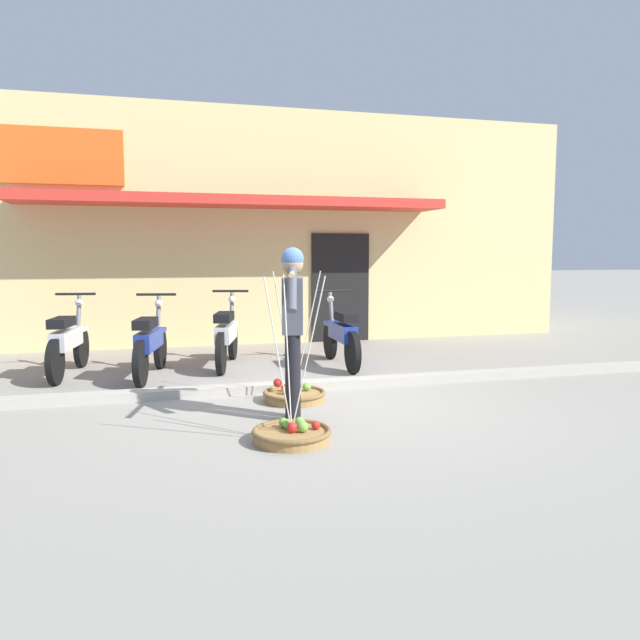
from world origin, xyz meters
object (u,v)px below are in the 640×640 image
motorcycle_end_of_row (341,335)px  motorcycle_nearest_shop (68,342)px  fruit_basket_left_side (292,433)px  motorcycle_third_in_row (227,336)px  fruit_vendor (293,321)px  fruit_basket_right_side (294,395)px  motorcycle_second_in_row (150,344)px

motorcycle_end_of_row → motorcycle_nearest_shop: bearing=175.8°
fruit_basket_left_side → motorcycle_third_in_row: size_ratio=0.82×
motorcycle_end_of_row → fruit_vendor: bearing=-116.6°
motorcycle_nearest_shop → motorcycle_end_of_row: same height
fruit_basket_right_side → motorcycle_third_in_row: (-0.46, 2.30, 0.38)m
fruit_basket_right_side → motorcycle_end_of_row: bearing=59.1°
fruit_basket_left_side → motorcycle_nearest_shop: (-2.24, 3.63, 0.38)m
fruit_basket_left_side → fruit_basket_right_side: size_ratio=1.00×
fruit_vendor → motorcycle_third_in_row: 3.08m
motorcycle_nearest_shop → motorcycle_third_in_row: same height
motorcycle_third_in_row → motorcycle_end_of_row: bearing=-13.5°
motorcycle_third_in_row → motorcycle_nearest_shop: bearing=-177.0°
fruit_vendor → motorcycle_nearest_shop: 3.82m
motorcycle_end_of_row → motorcycle_second_in_row: bearing=-177.4°
fruit_basket_left_side → motorcycle_end_of_row: size_ratio=0.80×
fruit_vendor → fruit_basket_left_side: 1.17m
fruit_basket_left_side → motorcycle_nearest_shop: bearing=121.7°
fruit_basket_left_side → motorcycle_third_in_row: bearing=91.7°
fruit_basket_right_side → motorcycle_end_of_row: (1.15, 1.91, 0.38)m
motorcycle_nearest_shop → motorcycle_end_of_row: (3.74, -0.28, 0.00)m
fruit_basket_right_side → motorcycle_end_of_row: size_ratio=0.80×
motorcycle_second_in_row → motorcycle_third_in_row: (1.07, 0.51, 0.00)m
motorcycle_second_in_row → motorcycle_third_in_row: bearing=25.5°
fruit_vendor → motorcycle_second_in_row: 2.90m
motorcycle_third_in_row → motorcycle_end_of_row: (1.61, -0.39, 0.00)m
fruit_vendor → motorcycle_nearest_shop: bearing=129.7°
motorcycle_second_in_row → fruit_vendor: bearing=-61.7°
fruit_basket_right_side → motorcycle_nearest_shop: size_ratio=0.80×
fruit_basket_right_side → motorcycle_second_in_row: bearing=130.6°
motorcycle_nearest_shop → motorcycle_second_in_row: 1.13m
fruit_basket_left_side → motorcycle_third_in_row: (-0.11, 3.74, 0.38)m
fruit_basket_right_side → motorcycle_nearest_shop: (-2.59, 2.19, 0.38)m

